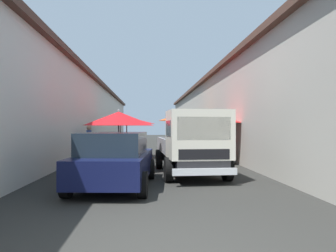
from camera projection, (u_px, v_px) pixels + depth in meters
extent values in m
plane|color=#282826|center=(152.00, 157.00, 17.22)|extent=(90.00, 90.00, 0.00)
cube|color=beige|center=(32.00, 116.00, 19.03)|extent=(49.50, 7.00, 4.46)
cube|color=#4C3328|center=(32.00, 76.00, 19.03)|extent=(49.80, 7.50, 0.24)
cube|color=#A39E93|center=(266.00, 115.00, 19.91)|extent=(49.50, 7.00, 4.60)
cube|color=#4C3328|center=(266.00, 76.00, 19.92)|extent=(49.80, 7.50, 0.24)
cylinder|color=#9E9EA3|center=(178.00, 134.00, 19.82)|extent=(0.06, 0.06, 2.35)
cone|color=#D84C14|center=(178.00, 118.00, 19.82)|extent=(2.36, 2.36, 0.38)
sphere|color=#9E9EA3|center=(178.00, 114.00, 19.82)|extent=(0.07, 0.07, 0.07)
cube|color=#9E7547|center=(176.00, 147.00, 20.01)|extent=(0.79, 0.58, 0.72)
sphere|color=orange|center=(176.00, 140.00, 20.25)|extent=(0.09, 0.09, 0.09)
sphere|color=orange|center=(176.00, 140.00, 20.10)|extent=(0.09, 0.09, 0.09)
sphere|color=orange|center=(179.00, 140.00, 19.98)|extent=(0.09, 0.09, 0.09)
cylinder|color=#9E9EA3|center=(120.00, 135.00, 19.43)|extent=(0.06, 0.06, 2.18)
cone|color=red|center=(120.00, 120.00, 19.43)|extent=(2.13, 2.13, 0.34)
sphere|color=#9E9EA3|center=(120.00, 116.00, 19.43)|extent=(0.07, 0.07, 0.07)
cube|color=brown|center=(122.00, 147.00, 19.63)|extent=(0.92, 0.75, 0.77)
sphere|color=orange|center=(125.00, 139.00, 19.77)|extent=(0.09, 0.09, 0.09)
sphere|color=orange|center=(122.00, 139.00, 19.75)|extent=(0.09, 0.09, 0.09)
sphere|color=orange|center=(121.00, 139.00, 19.59)|extent=(0.09, 0.09, 0.09)
sphere|color=orange|center=(119.00, 140.00, 19.50)|extent=(0.09, 0.09, 0.09)
sphere|color=orange|center=(126.00, 140.00, 19.71)|extent=(0.09, 0.09, 0.09)
sphere|color=orange|center=(124.00, 140.00, 19.37)|extent=(0.09, 0.09, 0.09)
cylinder|color=#9E9EA3|center=(127.00, 138.00, 16.25)|extent=(0.06, 0.06, 2.10)
cone|color=red|center=(127.00, 120.00, 16.25)|extent=(2.86, 2.86, 0.35)
sphere|color=#9E9EA3|center=(127.00, 116.00, 16.25)|extent=(0.07, 0.07, 0.07)
cube|color=#9E7547|center=(126.00, 151.00, 16.04)|extent=(0.91, 0.74, 0.79)
sphere|color=orange|center=(130.00, 142.00, 16.31)|extent=(0.09, 0.09, 0.09)
sphere|color=orange|center=(126.00, 142.00, 15.84)|extent=(0.09, 0.09, 0.09)
sphere|color=orange|center=(129.00, 141.00, 15.77)|extent=(0.09, 0.09, 0.09)
sphere|color=orange|center=(127.00, 142.00, 15.84)|extent=(0.09, 0.09, 0.09)
cylinder|color=#9E9EA3|center=(213.00, 139.00, 13.98)|extent=(0.06, 0.06, 2.13)
cone|color=red|center=(213.00, 119.00, 13.98)|extent=(2.71, 2.71, 0.36)
sphere|color=#9E9EA3|center=(213.00, 114.00, 13.98)|extent=(0.07, 0.07, 0.07)
cube|color=#9E7547|center=(219.00, 156.00, 13.83)|extent=(0.92, 0.75, 0.70)
sphere|color=orange|center=(215.00, 146.00, 13.87)|extent=(0.09, 0.09, 0.09)
sphere|color=orange|center=(222.00, 147.00, 13.64)|extent=(0.09, 0.09, 0.09)
sphere|color=orange|center=(222.00, 146.00, 14.03)|extent=(0.09, 0.09, 0.09)
sphere|color=orange|center=(222.00, 145.00, 14.12)|extent=(0.09, 0.09, 0.09)
cylinder|color=#9E9EA3|center=(119.00, 142.00, 11.48)|extent=(0.06, 0.06, 2.14)
cone|color=red|center=(119.00, 119.00, 11.48)|extent=(2.51, 2.51, 0.49)
sphere|color=#9E9EA3|center=(119.00, 111.00, 11.48)|extent=(0.07, 0.07, 0.07)
cube|color=#9E7547|center=(117.00, 161.00, 11.53)|extent=(0.81, 0.77, 0.72)
sphere|color=orange|center=(116.00, 150.00, 11.68)|extent=(0.09, 0.09, 0.09)
sphere|color=orange|center=(120.00, 150.00, 11.39)|extent=(0.09, 0.09, 0.09)
sphere|color=orange|center=(111.00, 150.00, 11.76)|extent=(0.09, 0.09, 0.09)
sphere|color=orange|center=(120.00, 148.00, 11.79)|extent=(0.09, 0.09, 0.09)
sphere|color=orange|center=(120.00, 150.00, 11.76)|extent=(0.09, 0.09, 0.09)
cube|color=#0F1438|center=(115.00, 166.00, 8.54)|extent=(4.02, 2.02, 0.64)
cube|color=#19232D|center=(114.00, 143.00, 8.39)|extent=(2.45, 1.69, 0.56)
cube|color=black|center=(126.00, 165.00, 10.45)|extent=(0.23, 1.65, 0.20)
cube|color=silver|center=(108.00, 156.00, 10.48)|extent=(0.08, 0.24, 0.14)
cube|color=silver|center=(144.00, 157.00, 10.46)|extent=(0.08, 0.24, 0.14)
cylinder|color=black|center=(95.00, 169.00, 9.88)|extent=(0.61, 0.25, 0.60)
cylinder|color=black|center=(151.00, 169.00, 9.85)|extent=(0.61, 0.25, 0.60)
cylinder|color=black|center=(66.00, 185.00, 7.23)|extent=(0.61, 0.25, 0.60)
cylinder|color=black|center=(143.00, 185.00, 7.20)|extent=(0.61, 0.25, 0.60)
cube|color=black|center=(188.00, 159.00, 11.01)|extent=(4.87, 1.73, 0.36)
cube|color=beige|center=(198.00, 134.00, 9.39)|extent=(1.63, 1.83, 1.40)
cube|color=#19232D|center=(204.00, 128.00, 8.65)|extent=(0.14, 1.47, 0.63)
cube|color=#19232D|center=(198.00, 128.00, 9.39)|extent=(1.14, 1.83, 0.45)
cube|color=black|center=(204.00, 154.00, 8.64)|extent=(0.14, 1.40, 0.28)
cube|color=silver|center=(205.00, 172.00, 8.56)|extent=(0.21, 1.75, 0.18)
cube|color=gray|center=(206.00, 145.00, 11.92)|extent=(3.16, 0.23, 0.50)
cube|color=gray|center=(162.00, 145.00, 11.72)|extent=(3.16, 0.23, 0.50)
cube|color=gray|center=(178.00, 143.00, 13.36)|extent=(0.15, 1.65, 0.50)
cylinder|color=black|center=(227.00, 169.00, 9.49)|extent=(0.73, 0.26, 0.72)
cylinder|color=black|center=(168.00, 170.00, 9.28)|extent=(0.73, 0.26, 0.72)
cylinder|color=black|center=(204.00, 158.00, 12.54)|extent=(0.73, 0.26, 0.72)
cylinder|color=black|center=(159.00, 159.00, 12.33)|extent=(0.73, 0.26, 0.72)
cylinder|color=#232328|center=(89.00, 152.00, 15.03)|extent=(0.14, 0.14, 0.82)
cylinder|color=#232328|center=(89.00, 152.00, 15.20)|extent=(0.14, 0.14, 0.82)
cube|color=#33518C|center=(89.00, 137.00, 15.12)|extent=(0.50, 0.24, 0.62)
sphere|color=#A57A5B|center=(89.00, 128.00, 15.12)|extent=(0.23, 0.23, 0.23)
cylinder|color=#33518C|center=(88.00, 136.00, 14.83)|extent=(0.08, 0.08, 0.55)
cylinder|color=#33518C|center=(89.00, 136.00, 15.40)|extent=(0.08, 0.08, 0.55)
cylinder|color=navy|center=(195.00, 145.00, 20.39)|extent=(0.14, 0.14, 0.82)
cylinder|color=navy|center=(195.00, 145.00, 20.55)|extent=(0.14, 0.14, 0.82)
cube|color=#B73333|center=(195.00, 134.00, 20.47)|extent=(0.51, 0.33, 0.61)
sphere|color=#A57A5B|center=(195.00, 128.00, 20.47)|extent=(0.23, 0.23, 0.23)
cylinder|color=#B73333|center=(195.00, 134.00, 20.19)|extent=(0.08, 0.08, 0.55)
cylinder|color=#B73333|center=(196.00, 134.00, 20.76)|extent=(0.08, 0.08, 0.55)
cylinder|color=black|center=(196.00, 150.00, 19.04)|extent=(0.45, 0.12, 0.44)
cylinder|color=black|center=(201.00, 152.00, 17.81)|extent=(0.45, 0.14, 0.44)
cube|color=silver|center=(198.00, 150.00, 18.38)|extent=(0.92, 0.35, 0.08)
ellipsoid|color=black|center=(200.00, 144.00, 18.08)|extent=(0.58, 0.30, 0.20)
cube|color=silver|center=(196.00, 142.00, 19.00)|extent=(0.16, 0.33, 0.56)
cylinder|color=silver|center=(196.00, 141.00, 18.93)|extent=(0.28, 0.08, 0.68)
cylinder|color=black|center=(197.00, 135.00, 18.85)|extent=(0.55, 0.08, 0.04)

